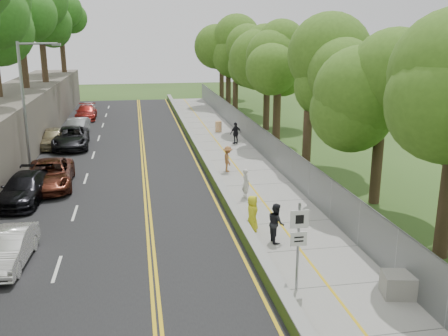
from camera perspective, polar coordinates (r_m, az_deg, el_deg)
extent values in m
plane|color=#33511E|center=(19.97, 2.63, -9.93)|extent=(140.00, 140.00, 0.00)
cube|color=black|center=(33.73, -12.03, 0.36)|extent=(11.20, 66.00, 0.04)
cube|color=gray|center=(34.34, 1.33, 0.97)|extent=(4.20, 66.00, 0.05)
cube|color=#7BCA2A|center=(33.91, -2.48, 1.25)|extent=(0.42, 66.00, 0.60)
cube|color=slate|center=(34.58, 4.76, 2.68)|extent=(0.04, 66.00, 2.00)
cylinder|color=gray|center=(32.63, -21.86, 6.24)|extent=(0.18, 0.18, 8.00)
cylinder|color=gray|center=(32.11, -20.57, 13.16)|extent=(2.30, 0.13, 0.13)
cube|color=gray|center=(31.95, -18.61, 13.24)|extent=(0.50, 0.22, 0.14)
cylinder|color=gray|center=(16.95, 8.45, -8.92)|extent=(0.09, 0.09, 3.10)
cube|color=white|center=(16.54, 8.62, -5.80)|extent=(0.62, 0.04, 0.62)
cube|color=white|center=(16.80, 8.53, -8.03)|extent=(0.56, 0.04, 0.50)
cylinder|color=#D26200|center=(43.85, -0.64, 4.76)|extent=(0.57, 0.57, 0.94)
cube|color=gray|center=(17.89, 19.52, -12.45)|extent=(1.32, 1.10, 0.78)
imported|color=white|center=(20.48, -23.48, -8.45)|extent=(1.63, 4.09, 1.32)
imported|color=#502014|center=(29.63, -19.32, -0.70)|extent=(2.83, 5.57, 1.51)
imported|color=black|center=(27.58, -21.84, -2.19)|extent=(2.46, 5.07, 1.42)
imported|color=tan|center=(39.98, -18.92, 3.29)|extent=(2.02, 4.45, 1.48)
imported|color=#9FA1A4|center=(43.93, -16.42, 4.50)|extent=(1.88, 4.54, 1.46)
imported|color=black|center=(39.49, -17.09, 3.35)|extent=(2.88, 5.69, 1.54)
imported|color=maroon|center=(52.18, -15.48, 6.14)|extent=(2.04, 4.84, 1.40)
imported|color=silver|center=(54.85, -15.24, 6.57)|extent=(1.92, 4.12, 1.37)
imported|color=yellow|center=(21.88, 3.26, -5.20)|extent=(0.66, 0.88, 1.62)
imported|color=silver|center=(26.19, 2.50, -1.76)|extent=(0.49, 0.64, 1.57)
imported|color=black|center=(20.85, 5.97, -6.24)|extent=(0.65, 0.82, 1.67)
imported|color=#995E31|center=(31.08, 0.44, 1.03)|extent=(0.63, 1.06, 1.63)
imported|color=black|center=(38.95, 1.36, 4.00)|extent=(1.08, 0.77, 1.70)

